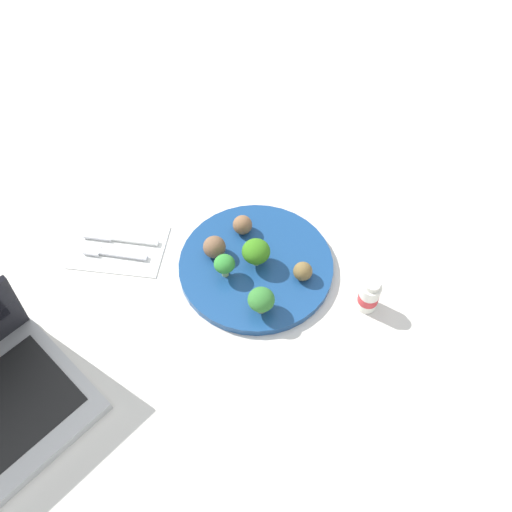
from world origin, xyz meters
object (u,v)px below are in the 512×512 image
object	(u,v)px
yogurt_bottle	(369,296)
fork	(112,253)
knife	(117,238)
meatball_back_right	(214,247)
meatball_far_rim	(242,225)
broccoli_floret_mid_left	(261,300)
napkin	(119,247)
broccoli_floret_front_left	(224,264)
plate	(256,265)
meatball_near_rim	(303,271)
broccoli_floret_center	(257,250)

from	to	relation	value
yogurt_bottle	fork	bearing A→B (deg)	-3.19
knife	meatball_back_right	bearing A→B (deg)	176.94
meatball_far_rim	yogurt_bottle	xyz separation A→B (m)	(-0.24, 0.11, -0.00)
meatball_back_right	knife	xyz separation A→B (m)	(0.19, -0.01, -0.03)
broccoli_floret_mid_left	meatball_back_right	xyz separation A→B (m)	(0.10, -0.10, -0.01)
meatball_back_right	napkin	xyz separation A→B (m)	(0.18, 0.01, -0.03)
broccoli_floret_mid_left	napkin	world-z (taller)	broccoli_floret_mid_left
broccoli_floret_mid_left	yogurt_bottle	world-z (taller)	yogurt_bottle
broccoli_floret_front_left	meatball_back_right	size ratio (longest dim) A/B	1.15
yogurt_bottle	meatball_back_right	bearing A→B (deg)	-10.50
plate	napkin	size ratio (longest dim) A/B	1.65
fork	knife	bearing A→B (deg)	-88.09
broccoli_floret_mid_left	napkin	distance (m)	0.31
broccoli_floret_front_left	plate	bearing A→B (deg)	-144.28
meatball_far_rim	yogurt_bottle	distance (m)	0.27
plate	knife	distance (m)	0.27
broccoli_floret_front_left	meatball_near_rim	size ratio (longest dim) A/B	1.39
plate	broccoli_floret_mid_left	distance (m)	0.11
meatball_far_rim	napkin	bearing A→B (deg)	17.17
yogurt_bottle	meatball_near_rim	bearing A→B (deg)	-14.23
plate	meatball_near_rim	size ratio (longest dim) A/B	8.22
napkin	knife	world-z (taller)	knife
meatball_near_rim	fork	distance (m)	0.36
plate	meatball_far_rim	bearing A→B (deg)	-60.89
napkin	fork	bearing A→B (deg)	69.17
napkin	broccoli_floret_front_left	bearing A→B (deg)	170.94
plate	meatball_near_rim	xyz separation A→B (m)	(-0.09, 0.02, 0.03)
broccoli_floret_center	broccoli_floret_mid_left	bearing A→B (deg)	104.37
broccoli_floret_mid_left	meatball_far_rim	bearing A→B (deg)	-68.69
broccoli_floret_center	broccoli_floret_mid_left	xyz separation A→B (m)	(-0.03, 0.10, -0.00)
meatball_back_right	meatball_far_rim	distance (m)	0.07
broccoli_floret_center	fork	distance (m)	0.27
yogurt_bottle	plate	bearing A→B (deg)	-12.73
plate	fork	world-z (taller)	plate
meatball_far_rim	napkin	distance (m)	0.24
plate	meatball_back_right	bearing A→B (deg)	-4.53
broccoli_floret_mid_left	meatball_back_right	bearing A→B (deg)	-44.40
broccoli_floret_mid_left	broccoli_floret_front_left	bearing A→B (deg)	-38.41
broccoli_floret_front_left	meatball_near_rim	bearing A→B (deg)	-171.93
knife	broccoli_floret_mid_left	bearing A→B (deg)	159.42
broccoli_floret_center	broccoli_floret_front_left	size ratio (longest dim) A/B	1.14
broccoli_floret_center	knife	xyz separation A→B (m)	(0.27, -0.01, -0.04)
meatball_back_right	meatball_far_rim	bearing A→B (deg)	-122.56
knife	plate	bearing A→B (deg)	176.52
meatball_back_right	knife	bearing A→B (deg)	-3.06
broccoli_floret_center	meatball_back_right	world-z (taller)	broccoli_floret_center
plate	meatball_far_rim	distance (m)	0.08
napkin	knife	bearing A→B (deg)	-65.63
broccoli_floret_center	meatball_back_right	bearing A→B (deg)	-1.76
broccoli_floret_front_left	knife	distance (m)	0.23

